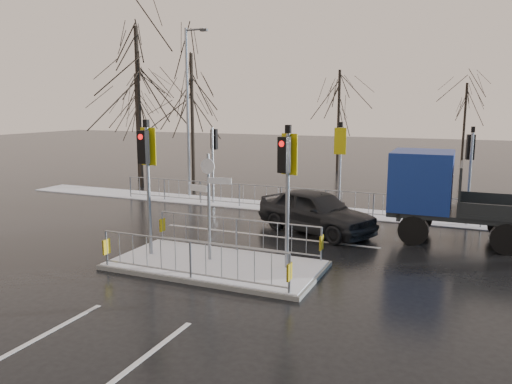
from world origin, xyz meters
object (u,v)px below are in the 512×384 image
at_px(traffic_island, 215,254).
at_px(car_far_lane, 316,211).
at_px(flatbed_truck, 450,194).
at_px(street_lamp_left, 189,106).

xyz_separation_m(traffic_island, car_far_lane, (1.49, 4.97, 0.39)).
bearing_deg(car_far_lane, flatbed_truck, -56.88).
distance_m(car_far_lane, flatbed_truck, 4.57).
xyz_separation_m(car_far_lane, flatbed_truck, (4.44, 0.69, 0.82)).
relative_size(traffic_island, street_lamp_left, 0.73).
relative_size(traffic_island, flatbed_truck, 0.92).
bearing_deg(traffic_island, flatbed_truck, 43.67).
height_order(car_far_lane, street_lamp_left, street_lamp_left).
relative_size(car_far_lane, street_lamp_left, 0.56).
bearing_deg(traffic_island, street_lamp_left, 124.07).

